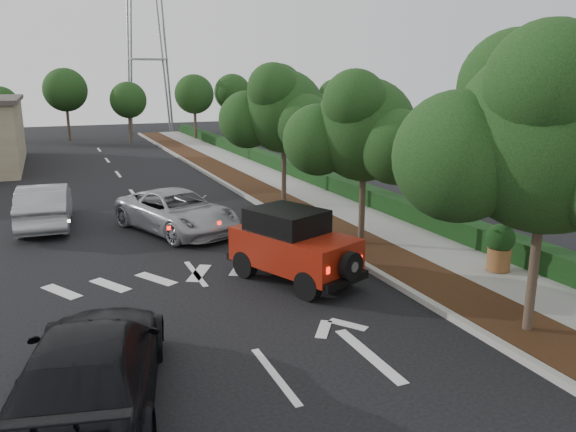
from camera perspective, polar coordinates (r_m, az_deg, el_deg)
ground at (r=10.74m, az=-1.32°, el=-15.90°), size 120.00×120.00×0.00m
curb at (r=22.79m, az=-1.77°, el=0.55°), size 0.20×70.00×0.15m
planting_strip at (r=23.16m, az=0.54°, el=0.74°), size 1.80×70.00×0.12m
sidewalk at (r=23.97m, az=4.70°, el=1.14°), size 2.00×70.00×0.12m
hedge at (r=24.57m, az=7.62°, el=2.19°), size 0.80×70.00×0.80m
transmission_tower at (r=57.69m, az=-13.69°, el=8.22°), size 7.00×4.00×28.00m
street_tree_near at (r=13.30m, az=23.05°, el=-10.96°), size 3.80×3.80×5.92m
street_tree_mid at (r=18.44m, az=7.39°, el=-3.04°), size 3.20×3.20×5.32m
street_tree_far at (r=24.07m, az=-0.42°, el=1.10°), size 3.40×3.40×5.62m
red_jeep at (r=15.04m, az=0.14°, el=-2.91°), size 2.88×3.96×1.94m
silver_suv_ahead at (r=20.22m, az=-11.23°, el=0.46°), size 4.13×5.77×1.46m
black_suv_oncoming at (r=9.94m, az=-19.37°, el=-14.31°), size 3.31×5.67×1.54m
silver_sedan_oncoming at (r=22.33m, az=-23.46°, el=1.00°), size 2.00×4.92×1.59m
terracotta_planter at (r=16.48m, az=20.75°, el=-2.53°), size 0.79×0.79×1.38m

